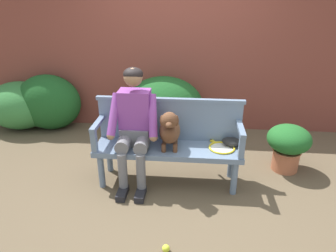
{
  "coord_description": "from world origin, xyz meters",
  "views": [
    {
      "loc": [
        0.27,
        -3.01,
        2.05
      ],
      "look_at": [
        0.0,
        0.0,
        0.71
      ],
      "focal_mm": 32.64,
      "sensor_mm": 36.0,
      "label": 1
    }
  ],
  "objects": [
    {
      "name": "brick_garden_fence",
      "position": [
        0.0,
        1.74,
        1.04
      ],
      "size": [
        8.0,
        0.3,
        2.09
      ],
      "primitive_type": "cube",
      "color": "brown",
      "rests_on": "ground"
    },
    {
      "name": "hedge_bush_far_right",
      "position": [
        -2.02,
        1.36,
        0.44
      ],
      "size": [
        1.01,
        0.72,
        0.88
      ],
      "primitive_type": "ellipsoid",
      "color": "#194C1E",
      "rests_on": "ground"
    },
    {
      "name": "person_seated",
      "position": [
        -0.37,
        -0.01,
        0.73
      ],
      "size": [
        0.56,
        0.63,
        1.33
      ],
      "color": "black",
      "rests_on": "ground"
    },
    {
      "name": "bench_armrest_left_end",
      "position": [
        -0.78,
        -0.08,
        0.66
      ],
      "size": [
        0.06,
        0.46,
        0.28
      ],
      "color": "slate",
      "rests_on": "garden_bench"
    },
    {
      "name": "potted_plant",
      "position": [
        1.43,
        0.4,
        0.35
      ],
      "size": [
        0.52,
        0.52,
        0.59
      ],
      "color": "#A85B3D",
      "rests_on": "ground"
    },
    {
      "name": "garden_bench",
      "position": [
        0.0,
        0.0,
        0.39
      ],
      "size": [
        1.63,
        0.46,
        0.46
      ],
      "color": "slate",
      "rests_on": "ground"
    },
    {
      "name": "bench_armrest_right_end",
      "position": [
        0.78,
        -0.08,
        0.66
      ],
      "size": [
        0.06,
        0.46,
        0.28
      ],
      "color": "slate",
      "rests_on": "garden_bench"
    },
    {
      "name": "hedge_bush_mid_left",
      "position": [
        -2.5,
        1.35,
        0.38
      ],
      "size": [
        1.05,
        0.88,
        0.75
      ],
      "primitive_type": "ellipsoid",
      "color": "#337538",
      "rests_on": "ground"
    },
    {
      "name": "dog_on_bench",
      "position": [
        0.02,
        -0.06,
        0.7
      ],
      "size": [
        0.24,
        0.48,
        0.48
      ],
      "color": "brown",
      "rests_on": "garden_bench"
    },
    {
      "name": "tennis_racket",
      "position": [
        0.58,
        0.03,
        0.47
      ],
      "size": [
        0.44,
        0.55,
        0.03
      ],
      "color": "yellow",
      "rests_on": "garden_bench"
    },
    {
      "name": "ground_plane",
      "position": [
        0.0,
        0.0,
        0.0
      ],
      "size": [
        40.0,
        40.0,
        0.0
      ],
      "primitive_type": "plane",
      "color": "brown"
    },
    {
      "name": "tennis_ball",
      "position": [
        0.08,
        -1.06,
        0.03
      ],
      "size": [
        0.07,
        0.07,
        0.07
      ],
      "primitive_type": "sphere",
      "color": "#CCDB33",
      "rests_on": "ground"
    },
    {
      "name": "hedge_bush_far_left",
      "position": [
        -0.19,
        1.32,
        0.45
      ],
      "size": [
        1.2,
        1.06,
        0.89
      ],
      "primitive_type": "ellipsoid",
      "color": "#194C1E",
      "rests_on": "ground"
    },
    {
      "name": "bench_backrest",
      "position": [
        0.0,
        0.2,
        0.71
      ],
      "size": [
        1.67,
        0.06,
        0.5
      ],
      "color": "slate",
      "rests_on": "garden_bench"
    },
    {
      "name": "baseball_glove",
      "position": [
        0.71,
        0.09,
        0.5
      ],
      "size": [
        0.26,
        0.23,
        0.09
      ],
      "primitive_type": "ellipsoid",
      "rotation": [
        0.0,
        0.0,
        -0.32
      ],
      "color": "black",
      "rests_on": "garden_bench"
    }
  ]
}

